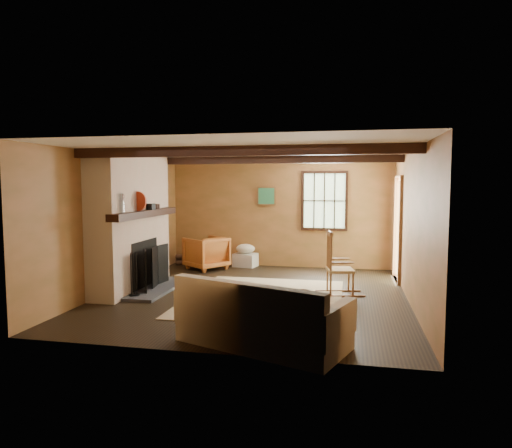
% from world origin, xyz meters
% --- Properties ---
extents(ground, '(5.50, 5.50, 0.00)m').
position_xyz_m(ground, '(0.00, 0.00, 0.00)').
color(ground, black).
rests_on(ground, ground).
extents(room_envelope, '(5.02, 5.52, 2.44)m').
position_xyz_m(room_envelope, '(0.22, 0.26, 1.63)').
color(room_envelope, '#A9643C').
rests_on(room_envelope, ground).
extents(fireplace, '(1.02, 2.30, 2.40)m').
position_xyz_m(fireplace, '(-2.23, -0.00, 1.10)').
color(fireplace, '#9F4F3D').
rests_on(fireplace, ground).
extents(rug, '(2.50, 3.00, 0.01)m').
position_xyz_m(rug, '(0.20, -0.20, 0.00)').
color(rug, tan).
rests_on(rug, ground).
extents(rocking_chair, '(0.85, 0.55, 1.09)m').
position_xyz_m(rocking_chair, '(1.37, 0.31, 0.46)').
color(rocking_chair, tan).
rests_on(rocking_chair, ground).
extents(sofa, '(2.14, 1.49, 0.79)m').
position_xyz_m(sofa, '(0.57, -2.40, 0.28)').
color(sofa, beige).
rests_on(sofa, ground).
extents(firewood_pile, '(0.68, 0.12, 0.25)m').
position_xyz_m(firewood_pile, '(-2.04, 2.46, 0.12)').
color(firewood_pile, brown).
rests_on(firewood_pile, ground).
extents(laundry_basket, '(0.56, 0.47, 0.30)m').
position_xyz_m(laundry_basket, '(-0.75, 2.54, 0.15)').
color(laundry_basket, silver).
rests_on(laundry_basket, ground).
extents(basket_pillow, '(0.46, 0.38, 0.22)m').
position_xyz_m(basket_pillow, '(-0.75, 2.54, 0.41)').
color(basket_pillow, beige).
rests_on(basket_pillow, laundry_basket).
extents(armchair, '(1.09, 1.09, 0.72)m').
position_xyz_m(armchair, '(-1.52, 2.06, 0.36)').
color(armchair, '#BF6026').
rests_on(armchair, ground).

